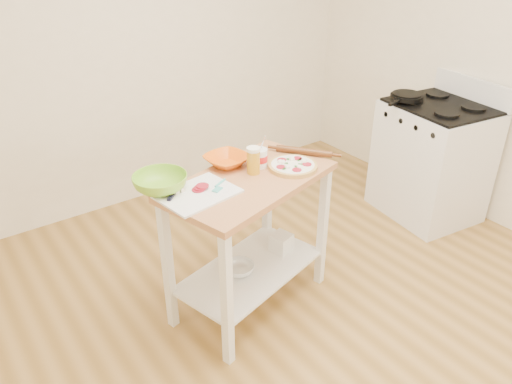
{
  "coord_description": "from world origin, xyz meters",
  "views": [
    {
      "loc": [
        -1.62,
        -1.52,
        2.19
      ],
      "look_at": [
        -0.1,
        0.58,
        0.76
      ],
      "focal_mm": 35.0,
      "sensor_mm": 36.0,
      "label": 1
    }
  ],
  "objects_px": {
    "cutting_board": "(197,193)",
    "shelf_glass_bowl": "(239,269)",
    "pizza": "(293,166)",
    "gas_stove": "(432,160)",
    "yogurt_tub": "(260,158)",
    "rolling_pin": "(304,152)",
    "beer_pint": "(253,160)",
    "orange_bowl": "(227,160)",
    "prep_island": "(250,218)",
    "spatula": "(219,186)",
    "skillet": "(406,97)",
    "shelf_bin": "(281,243)",
    "green_bowl": "(160,183)",
    "knife": "(174,191)"
  },
  "relations": [
    {
      "from": "rolling_pin",
      "to": "pizza",
      "type": "bearing_deg",
      "value": -149.55
    },
    {
      "from": "pizza",
      "to": "beer_pint",
      "type": "bearing_deg",
      "value": 159.24
    },
    {
      "from": "pizza",
      "to": "skillet",
      "type": "bearing_deg",
      "value": 13.38
    },
    {
      "from": "spatula",
      "to": "cutting_board",
      "type": "bearing_deg",
      "value": 148.07
    },
    {
      "from": "gas_stove",
      "to": "beer_pint",
      "type": "distance_m",
      "value": 1.87
    },
    {
      "from": "gas_stove",
      "to": "skillet",
      "type": "distance_m",
      "value": 0.57
    },
    {
      "from": "pizza",
      "to": "gas_stove",
      "type": "bearing_deg",
      "value": 4.22
    },
    {
      "from": "gas_stove",
      "to": "shelf_bin",
      "type": "height_order",
      "value": "gas_stove"
    },
    {
      "from": "prep_island",
      "to": "spatula",
      "type": "relative_size",
      "value": 8.33
    },
    {
      "from": "spatula",
      "to": "orange_bowl",
      "type": "xyz_separation_m",
      "value": [
        0.2,
        0.22,
        0.01
      ]
    },
    {
      "from": "green_bowl",
      "to": "skillet",
      "type": "bearing_deg",
      "value": 3.51
    },
    {
      "from": "yogurt_tub",
      "to": "shelf_glass_bowl",
      "type": "relative_size",
      "value": 1.05
    },
    {
      "from": "orange_bowl",
      "to": "green_bowl",
      "type": "bearing_deg",
      "value": -172.89
    },
    {
      "from": "gas_stove",
      "to": "yogurt_tub",
      "type": "distance_m",
      "value": 1.78
    },
    {
      "from": "green_bowl",
      "to": "beer_pint",
      "type": "relative_size",
      "value": 1.86
    },
    {
      "from": "rolling_pin",
      "to": "beer_pint",
      "type": "bearing_deg",
      "value": -176.97
    },
    {
      "from": "cutting_board",
      "to": "pizza",
      "type": "bearing_deg",
      "value": -13.19
    },
    {
      "from": "orange_bowl",
      "to": "rolling_pin",
      "type": "xyz_separation_m",
      "value": [
        0.47,
        -0.16,
        -0.01
      ]
    },
    {
      "from": "gas_stove",
      "to": "spatula",
      "type": "relative_size",
      "value": 8.32
    },
    {
      "from": "cutting_board",
      "to": "shelf_glass_bowl",
      "type": "distance_m",
      "value": 0.67
    },
    {
      "from": "orange_bowl",
      "to": "shelf_glass_bowl",
      "type": "height_order",
      "value": "orange_bowl"
    },
    {
      "from": "prep_island",
      "to": "shelf_bin",
      "type": "bearing_deg",
      "value": 8.79
    },
    {
      "from": "prep_island",
      "to": "rolling_pin",
      "type": "bearing_deg",
      "value": 7.84
    },
    {
      "from": "skillet",
      "to": "knife",
      "type": "height_order",
      "value": "skillet"
    },
    {
      "from": "shelf_bin",
      "to": "prep_island",
      "type": "bearing_deg",
      "value": -171.21
    },
    {
      "from": "skillet",
      "to": "green_bowl",
      "type": "relative_size",
      "value": 1.34
    },
    {
      "from": "pizza",
      "to": "yogurt_tub",
      "type": "distance_m",
      "value": 0.2
    },
    {
      "from": "orange_bowl",
      "to": "prep_island",
      "type": "bearing_deg",
      "value": -87.93
    },
    {
      "from": "skillet",
      "to": "shelf_bin",
      "type": "height_order",
      "value": "skillet"
    },
    {
      "from": "gas_stove",
      "to": "spatula",
      "type": "xyz_separation_m",
      "value": [
        -2.06,
        -0.08,
        0.44
      ]
    },
    {
      "from": "skillet",
      "to": "shelf_bin",
      "type": "distance_m",
      "value": 1.58
    },
    {
      "from": "green_bowl",
      "to": "beer_pint",
      "type": "height_order",
      "value": "beer_pint"
    },
    {
      "from": "spatula",
      "to": "rolling_pin",
      "type": "distance_m",
      "value": 0.67
    },
    {
      "from": "rolling_pin",
      "to": "orange_bowl",
      "type": "bearing_deg",
      "value": 161.59
    },
    {
      "from": "beer_pint",
      "to": "rolling_pin",
      "type": "relative_size",
      "value": 0.45
    },
    {
      "from": "yogurt_tub",
      "to": "shelf_bin",
      "type": "height_order",
      "value": "yogurt_tub"
    },
    {
      "from": "gas_stove",
      "to": "orange_bowl",
      "type": "relative_size",
      "value": 4.44
    },
    {
      "from": "beer_pint",
      "to": "pizza",
      "type": "bearing_deg",
      "value": -20.76
    },
    {
      "from": "green_bowl",
      "to": "yogurt_tub",
      "type": "distance_m",
      "value": 0.61
    },
    {
      "from": "knife",
      "to": "orange_bowl",
      "type": "distance_m",
      "value": 0.44
    },
    {
      "from": "rolling_pin",
      "to": "spatula",
      "type": "bearing_deg",
      "value": -174.31
    },
    {
      "from": "pizza",
      "to": "green_bowl",
      "type": "height_order",
      "value": "green_bowl"
    },
    {
      "from": "skillet",
      "to": "beer_pint",
      "type": "bearing_deg",
      "value": 176.59
    },
    {
      "from": "gas_stove",
      "to": "shelf_glass_bowl",
      "type": "height_order",
      "value": "gas_stove"
    },
    {
      "from": "skillet",
      "to": "rolling_pin",
      "type": "distance_m",
      "value": 1.26
    },
    {
      "from": "shelf_bin",
      "to": "beer_pint",
      "type": "bearing_deg",
      "value": -179.64
    },
    {
      "from": "prep_island",
      "to": "pizza",
      "type": "xyz_separation_m",
      "value": [
        0.28,
        -0.04,
        0.28
      ]
    },
    {
      "from": "orange_bowl",
      "to": "shelf_bin",
      "type": "xyz_separation_m",
      "value": [
        0.29,
        -0.18,
        -0.61
      ]
    },
    {
      "from": "cutting_board",
      "to": "spatula",
      "type": "relative_size",
      "value": 3.29
    },
    {
      "from": "cutting_board",
      "to": "yogurt_tub",
      "type": "relative_size",
      "value": 2.22
    }
  ]
}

